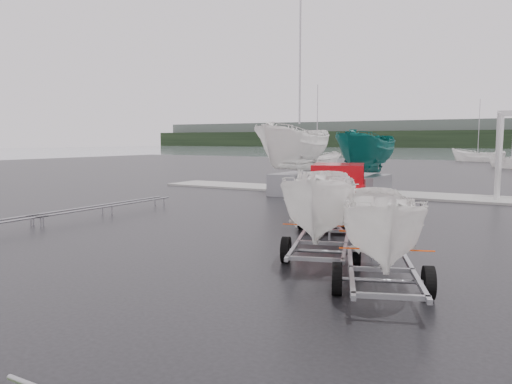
% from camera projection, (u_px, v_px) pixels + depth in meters
% --- Properties ---
extents(ground_plane, '(120.00, 120.00, 0.00)m').
position_uv_depth(ground_plane, '(317.00, 245.00, 13.44)').
color(ground_plane, black).
rests_on(ground_plane, ground).
extents(dock, '(30.00, 3.00, 0.12)m').
position_uv_depth(dock, '(422.00, 196.00, 24.60)').
color(dock, '#969691').
rests_on(dock, ground).
extents(pickup_truck, '(3.66, 6.13, 1.93)m').
position_uv_depth(pickup_truck, '(337.00, 191.00, 17.62)').
color(pickup_truck, maroon).
rests_on(pickup_truck, ground).
extents(trailer_hitched, '(2.23, 3.79, 4.84)m').
position_uv_depth(trailer_hitched, '(323.00, 148.00, 11.24)').
color(trailer_hitched, '#919499').
rests_on(trailer_hitched, ground).
extents(trailer_parked, '(2.38, 3.78, 4.28)m').
position_uv_depth(trailer_parked, '(384.00, 167.00, 8.92)').
color(trailer_parked, '#919499').
rests_on(trailer_parked, ground).
extents(keelboat_0, '(2.47, 3.20, 10.64)m').
position_uv_depth(keelboat_0, '(295.00, 118.00, 25.48)').
color(keelboat_0, '#919499').
rests_on(keelboat_0, ground).
extents(keelboat_1, '(2.11, 3.20, 6.70)m').
position_uv_depth(keelboat_1, '(368.00, 130.00, 23.84)').
color(keelboat_1, '#919499').
rests_on(keelboat_1, ground).
extents(mast_rack_0, '(0.56, 6.50, 0.06)m').
position_uv_depth(mast_rack_0, '(107.00, 205.00, 18.77)').
color(mast_rack_0, '#919499').
rests_on(mast_rack_0, ground).
extents(moored_boat_0, '(3.07, 3.12, 11.30)m').
position_uv_depth(moored_boat_0, '(317.00, 169.00, 47.75)').
color(moored_boat_0, white).
rests_on(moored_boat_0, ground).
extents(moored_boat_1, '(3.20, 3.15, 11.41)m').
position_uv_depth(moored_boat_1, '(477.00, 162.00, 64.35)').
color(moored_boat_1, white).
rests_on(moored_boat_1, ground).
extents(moored_boat_2, '(3.14, 3.15, 10.92)m').
position_uv_depth(moored_boat_2, '(511.00, 168.00, 49.22)').
color(moored_boat_2, white).
rests_on(moored_boat_2, ground).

